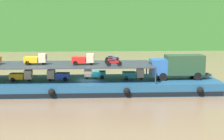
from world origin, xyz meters
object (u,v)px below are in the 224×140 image
Objects in this scene: mini_truck_upper_mid at (36,59)px; mini_truck_lower_bow at (134,74)px; motorcycle_upper_centre at (112,60)px; motorcycle_upper_stbd at (112,58)px; mini_truck_lower_mid at (58,75)px; covered_lorry at (178,66)px; mini_truck_lower_aft at (22,76)px; cargo_barge at (90,85)px; mini_truck_upper_fore at (83,59)px; motorcycle_upper_port at (114,63)px; mini_truck_lower_fore at (95,73)px.

mini_truck_lower_bow is at bearing -0.50° from mini_truck_upper_mid.
motorcycle_upper_stbd is (0.13, 2.10, 0.00)m from motorcycle_upper_centre.
mini_truck_lower_mid is 9.56m from mini_truck_lower_bow.
covered_lorry is at bearing -1.83° from motorcycle_upper_centre.
mini_truck_upper_mid is at bearing 14.17° from mini_truck_lower_aft.
mini_truck_lower_mid reaches higher than cargo_barge.
mini_truck_upper_fore is 1.46× the size of motorcycle_upper_port.
mini_truck_lower_aft is 11.66m from motorcycle_upper_port.
mini_truck_lower_fore is 5.01m from mini_truck_lower_bow.
motorcycle_upper_port is (9.66, -1.98, -0.26)m from mini_truck_upper_mid.
cargo_barge is at bearing 145.21° from motorcycle_upper_port.
motorcycle_upper_centre is (-2.75, 0.24, 1.74)m from mini_truck_lower_bow.
mini_truck_upper_mid is (-18.02, 0.14, 1.00)m from covered_lorry.
cargo_barge is 4.27m from motorcycle_upper_centre.
mini_truck_lower_mid is (-3.95, -0.46, 1.44)m from cargo_barge.
mini_truck_lower_aft is at bearing -166.78° from motorcycle_upper_stbd.
mini_truck_lower_bow is (-5.74, 0.03, -1.00)m from covered_lorry.
cargo_barge is 8.58m from mini_truck_lower_aft.
mini_truck_lower_mid is 1.00× the size of mini_truck_lower_bow.
covered_lorry is 2.84× the size of mini_truck_lower_mid.
motorcycle_upper_port reaches higher than cargo_barge.
mini_truck_lower_bow reaches higher than cargo_barge.
mini_truck_upper_fore is at bearing -144.04° from motorcycle_upper_stbd.
mini_truck_lower_fore is (9.10, 1.17, 0.00)m from mini_truck_lower_aft.
mini_truck_lower_mid is at bearing 178.20° from mini_truck_upper_fore.
motorcycle_upper_centre is at bearing -15.15° from mini_truck_lower_fore.
mini_truck_lower_bow is at bearing 35.56° from motorcycle_upper_port.
motorcycle_upper_port and motorcycle_upper_stbd have the same top height.
mini_truck_lower_fore is 3.27m from motorcycle_upper_stbd.
cargo_barge is 4.83m from motorcycle_upper_port.
covered_lorry is 12.13m from mini_truck_upper_fore.
covered_lorry is 18.05m from mini_truck_upper_mid.
mini_truck_upper_fore is (-12.09, -0.32, 1.00)m from covered_lorry.
cargo_barge is 11.69× the size of mini_truck_upper_mid.
mini_truck_lower_fore is 2.86m from motorcycle_upper_centre.
mini_truck_lower_mid is at bearing 1.09° from mini_truck_lower_aft.
covered_lorry reaches higher than mini_truck_lower_mid.
motorcycle_upper_port reaches higher than mini_truck_lower_bow.
covered_lorry is 2.84× the size of mini_truck_lower_fore.
mini_truck_lower_aft is 4.49m from mini_truck_lower_mid.
covered_lorry reaches higher than mini_truck_lower_aft.
mini_truck_upper_fore is at bearing -139.60° from mini_truck_lower_fore.
mini_truck_upper_fore is (-1.40, -1.19, 2.00)m from mini_truck_lower_fore.
covered_lorry is at bearing -0.32° from mini_truck_lower_bow.
motorcycle_upper_stbd is (9.65, 2.24, -0.26)m from mini_truck_upper_mid.
mini_truck_lower_mid is 3.78m from mini_truck_upper_fore.
motorcycle_upper_port is (2.99, -2.07, 3.18)m from cargo_barge.
mini_truck_lower_aft is 11.44m from motorcycle_upper_centre.
motorcycle_upper_port is (-8.36, -1.84, 0.74)m from covered_lorry.
mini_truck_lower_bow is (9.55, 0.25, 0.00)m from mini_truck_lower_mid.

